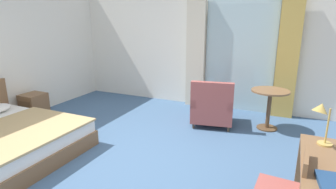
% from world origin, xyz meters
% --- Properties ---
extents(ground, '(6.49, 6.80, 0.10)m').
position_xyz_m(ground, '(0.00, 0.00, -0.05)').
color(ground, '#426084').
extents(wall_back, '(6.09, 0.12, 2.87)m').
position_xyz_m(wall_back, '(0.00, 3.14, 1.44)').
color(wall_back, white).
rests_on(wall_back, ground).
extents(balcony_glass_door, '(1.48, 0.02, 2.53)m').
position_xyz_m(balcony_glass_door, '(1.03, 3.06, 1.26)').
color(balcony_glass_door, silver).
rests_on(balcony_glass_door, ground).
extents(curtain_panel_left, '(0.42, 0.10, 2.59)m').
position_xyz_m(curtain_panel_left, '(0.07, 2.96, 1.30)').
color(curtain_panel_left, beige).
rests_on(curtain_panel_left, ground).
extents(curtain_panel_right, '(0.41, 0.10, 2.59)m').
position_xyz_m(curtain_panel_right, '(1.99, 2.96, 1.30)').
color(curtain_panel_right, tan).
rests_on(curtain_panel_right, ground).
extents(nightstand, '(0.41, 0.44, 0.51)m').
position_xyz_m(nightstand, '(-2.64, 0.78, 0.25)').
color(nightstand, brown).
rests_on(nightstand, ground).
extents(writing_desk, '(0.60, 1.31, 0.74)m').
position_xyz_m(writing_desk, '(2.52, -0.43, 0.65)').
color(writing_desk, brown).
rests_on(writing_desk, ground).
extents(desk_chair, '(0.44, 0.46, 0.86)m').
position_xyz_m(desk_chair, '(2.15, -0.53, 0.49)').
color(desk_chair, '#9E4C47').
rests_on(desk_chair, ground).
extents(desk_lamp, '(0.25, 0.27, 0.49)m').
position_xyz_m(desk_lamp, '(2.38, -0.07, 1.09)').
color(desk_lamp, tan).
rests_on(desk_lamp, writing_desk).
extents(closed_book, '(0.23, 0.32, 0.04)m').
position_xyz_m(closed_book, '(2.44, -0.76, 0.76)').
color(closed_book, navy).
rests_on(closed_book, writing_desk).
extents(armchair_by_window, '(0.88, 0.89, 0.90)m').
position_xyz_m(armchair_by_window, '(0.80, 1.90, 0.35)').
color(armchair_by_window, '#9E4C47').
rests_on(armchair_by_window, ground).
extents(round_cafe_table, '(0.67, 0.67, 0.74)m').
position_xyz_m(round_cafe_table, '(1.78, 2.14, 0.55)').
color(round_cafe_table, brown).
rests_on(round_cafe_table, ground).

